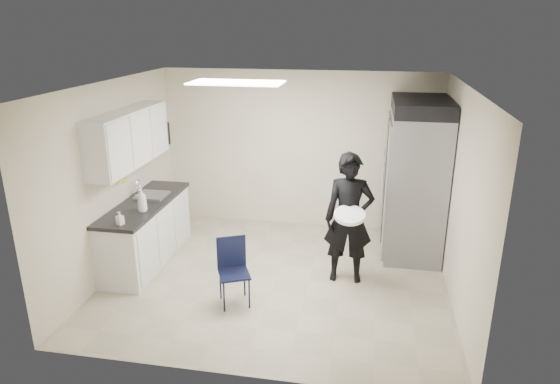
% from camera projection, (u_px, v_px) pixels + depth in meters
% --- Properties ---
extents(floor, '(4.50, 4.50, 0.00)m').
position_uv_depth(floor, '(277.00, 278.00, 6.79)').
color(floor, tan).
rests_on(floor, ground).
extents(ceiling, '(4.50, 4.50, 0.00)m').
position_uv_depth(ceiling, '(276.00, 85.00, 5.95)').
color(ceiling, white).
rests_on(ceiling, back_wall).
extents(back_wall, '(4.50, 0.00, 4.50)m').
position_uv_depth(back_wall, '(299.00, 150.00, 8.23)').
color(back_wall, beige).
rests_on(back_wall, floor).
extents(left_wall, '(0.00, 4.00, 4.00)m').
position_uv_depth(left_wall, '(114.00, 179.00, 6.76)').
color(left_wall, beige).
rests_on(left_wall, floor).
extents(right_wall, '(0.00, 4.00, 4.00)m').
position_uv_depth(right_wall, '(460.00, 199.00, 5.99)').
color(right_wall, beige).
rests_on(right_wall, floor).
extents(ceiling_panel, '(1.20, 0.60, 0.02)m').
position_uv_depth(ceiling_panel, '(236.00, 83.00, 6.43)').
color(ceiling_panel, white).
rests_on(ceiling_panel, ceiling).
extents(lower_counter, '(0.60, 1.90, 0.86)m').
position_uv_depth(lower_counter, '(146.00, 233.00, 7.17)').
color(lower_counter, silver).
rests_on(lower_counter, floor).
extents(countertop, '(0.64, 1.95, 0.05)m').
position_uv_depth(countertop, '(143.00, 204.00, 7.03)').
color(countertop, black).
rests_on(countertop, lower_counter).
extents(sink, '(0.42, 0.40, 0.14)m').
position_uv_depth(sink, '(152.00, 199.00, 7.26)').
color(sink, gray).
rests_on(sink, countertop).
extents(faucet, '(0.02, 0.02, 0.24)m').
position_uv_depth(faucet, '(139.00, 188.00, 7.24)').
color(faucet, silver).
rests_on(faucet, countertop).
extents(upper_cabinets, '(0.35, 1.80, 0.75)m').
position_uv_depth(upper_cabinets, '(129.00, 138.00, 6.74)').
color(upper_cabinets, silver).
rests_on(upper_cabinets, left_wall).
extents(towel_dispenser, '(0.22, 0.30, 0.35)m').
position_uv_depth(towel_dispenser, '(160.00, 135.00, 7.89)').
color(towel_dispenser, black).
rests_on(towel_dispenser, left_wall).
extents(notice_sticker_left, '(0.00, 0.12, 0.07)m').
position_uv_depth(notice_sticker_left, '(118.00, 182.00, 6.87)').
color(notice_sticker_left, yellow).
rests_on(notice_sticker_left, left_wall).
extents(notice_sticker_right, '(0.00, 0.12, 0.07)m').
position_uv_depth(notice_sticker_right, '(125.00, 180.00, 7.07)').
color(notice_sticker_right, yellow).
rests_on(notice_sticker_right, left_wall).
extents(commercial_fridge, '(0.80, 1.35, 2.10)m').
position_uv_depth(commercial_fridge, '(415.00, 184.00, 7.33)').
color(commercial_fridge, gray).
rests_on(commercial_fridge, floor).
extents(fridge_compressor, '(0.80, 1.35, 0.20)m').
position_uv_depth(fridge_compressor, '(422.00, 106.00, 6.95)').
color(fridge_compressor, black).
rests_on(fridge_compressor, commercial_fridge).
extents(folding_chair, '(0.48, 0.48, 0.81)m').
position_uv_depth(folding_chair, '(234.00, 274.00, 6.07)').
color(folding_chair, black).
rests_on(folding_chair, floor).
extents(man_tuxedo, '(0.67, 0.47, 1.75)m').
position_uv_depth(man_tuxedo, '(349.00, 219.00, 6.52)').
color(man_tuxedo, black).
rests_on(man_tuxedo, floor).
extents(bucket_lid, '(0.41, 0.41, 0.05)m').
position_uv_depth(bucket_lid, '(350.00, 215.00, 6.23)').
color(bucket_lid, white).
rests_on(bucket_lid, man_tuxedo).
extents(soap_bottle_a, '(0.13, 0.13, 0.32)m').
position_uv_depth(soap_bottle_a, '(142.00, 200.00, 6.62)').
color(soap_bottle_a, silver).
rests_on(soap_bottle_a, countertop).
extents(soap_bottle_b, '(0.10, 0.10, 0.17)m').
position_uv_depth(soap_bottle_b, '(120.00, 218.00, 6.22)').
color(soap_bottle_b, '#B4B6C1').
rests_on(soap_bottle_b, countertop).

